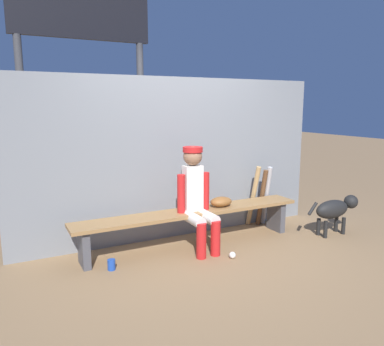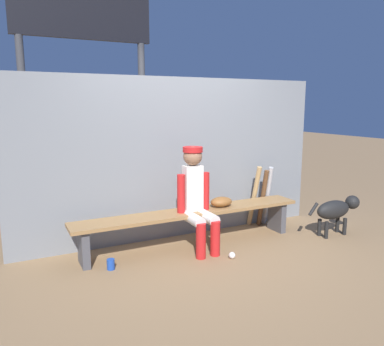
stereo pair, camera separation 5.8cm
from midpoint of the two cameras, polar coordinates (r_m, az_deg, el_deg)
name	(u,v)px [view 2 (the right image)]	position (r m, az deg, el deg)	size (l,w,h in m)	color
ground_plane	(192,246)	(4.66, 0.36, -10.79)	(30.00, 30.00, 0.00)	olive
chainlink_fence	(177,159)	(4.78, -1.89, 2.13)	(4.06, 0.03, 2.00)	gray
dugout_bench	(192,218)	(4.55, 0.37, -6.68)	(2.83, 0.36, 0.44)	olive
player_seated	(197,195)	(4.38, 1.10, -3.35)	(0.41, 0.55, 1.19)	silver
baseball_glove	(221,202)	(4.70, 4.74, -4.30)	(0.28, 0.20, 0.12)	brown
bat_wood_tan	(254,196)	(5.31, 9.55, -3.46)	(0.06, 0.06, 0.87)	tan
bat_wood_dark	(263,198)	(5.36, 10.80, -3.70)	(0.06, 0.06, 0.80)	brown
bat_aluminum_silver	(267,196)	(5.41, 11.46, -3.37)	(0.06, 0.06, 0.84)	#B7B7BC
baseball	(232,255)	(4.31, 6.38, -12.12)	(0.07, 0.07, 0.07)	white
cup_on_ground	(111,264)	(4.10, -11.62, -13.20)	(0.08, 0.08, 0.11)	#1E47AD
cup_on_bench	(195,206)	(4.51, 0.82, -4.93)	(0.08, 0.08, 0.11)	#1E47AD
scoreboard	(89,46)	(5.67, -14.82, 17.86)	(2.13, 0.27, 3.52)	#3F3F42
dog	(336,210)	(5.29, 21.04, -5.11)	(0.84, 0.20, 0.49)	black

